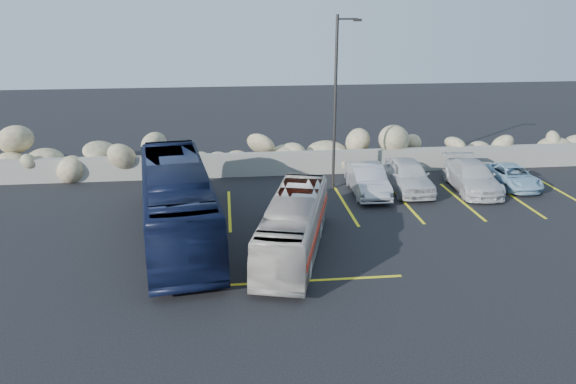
{
  "coord_description": "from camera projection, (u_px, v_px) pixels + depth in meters",
  "views": [
    {
      "loc": [
        -2.53,
        -15.76,
        8.45
      ],
      "look_at": [
        -0.3,
        4.0,
        1.75
      ],
      "focal_mm": 35.0,
      "sensor_mm": 36.0,
      "label": 1
    }
  ],
  "objects": [
    {
      "name": "ground",
      "position": [
        311.0,
        284.0,
        17.81
      ],
      "size": [
        90.0,
        90.0,
        0.0
      ],
      "primitive_type": "plane",
      "color": "black",
      "rests_on": "ground"
    },
    {
      "name": "seawall",
      "position": [
        276.0,
        164.0,
        28.91
      ],
      "size": [
        60.0,
        0.4,
        1.2
      ],
      "primitive_type": "cube",
      "color": "gray",
      "rests_on": "ground"
    },
    {
      "name": "riprap_pile",
      "position": [
        274.0,
        145.0,
        29.82
      ],
      "size": [
        54.0,
        2.8,
        2.6
      ],
      "primitive_type": null,
      "color": "#9B8766",
      "rests_on": "ground"
    },
    {
      "name": "parking_lines",
      "position": [
        401.0,
        215.0,
        23.54
      ],
      "size": [
        18.16,
        9.36,
        0.01
      ],
      "color": "yellow",
      "rests_on": "ground"
    },
    {
      "name": "lamppost",
      "position": [
        336.0,
        99.0,
        25.65
      ],
      "size": [
        1.14,
        0.18,
        8.0
      ],
      "color": "#2F2D2A",
      "rests_on": "ground"
    },
    {
      "name": "vintage_bus",
      "position": [
        294.0,
        226.0,
        19.74
      ],
      "size": [
        3.58,
        7.53,
        2.04
      ],
      "primitive_type": "imported",
      "rotation": [
        0.0,
        0.0,
        -0.27
      ],
      "color": "beige",
      "rests_on": "ground"
    },
    {
      "name": "tour_coach",
      "position": [
        177.0,
        202.0,
        20.91
      ],
      "size": [
        3.75,
        10.4,
        2.83
      ],
      "primitive_type": "imported",
      "rotation": [
        0.0,
        0.0,
        0.14
      ],
      "color": "#0F1735",
      "rests_on": "ground"
    },
    {
      "name": "car_a",
      "position": [
        408.0,
        175.0,
        26.49
      ],
      "size": [
        1.84,
        4.34,
        1.46
      ],
      "primitive_type": "imported",
      "rotation": [
        0.0,
        0.0,
        -0.03
      ],
      "color": "silver",
      "rests_on": "ground"
    },
    {
      "name": "car_b",
      "position": [
        367.0,
        180.0,
        26.02
      ],
      "size": [
        1.55,
        4.18,
        1.37
      ],
      "primitive_type": "imported",
      "rotation": [
        0.0,
        0.0,
        -0.02
      ],
      "color": "#A9A8AD",
      "rests_on": "ground"
    },
    {
      "name": "car_c",
      "position": [
        472.0,
        177.0,
        26.55
      ],
      "size": [
        2.19,
        4.67,
        1.32
      ],
      "primitive_type": "imported",
      "rotation": [
        0.0,
        0.0,
        -0.08
      ],
      "color": "silver",
      "rests_on": "ground"
    },
    {
      "name": "car_d",
      "position": [
        512.0,
        176.0,
        27.13
      ],
      "size": [
        1.8,
        3.72,
        1.02
      ],
      "primitive_type": "imported",
      "rotation": [
        0.0,
        0.0,
        0.03
      ],
      "color": "#9DC4DE",
      "rests_on": "ground"
    }
  ]
}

